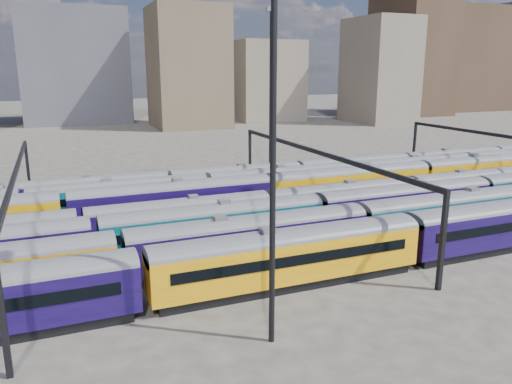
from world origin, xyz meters
name	(u,v)px	position (x,y,z in m)	size (l,w,h in m)	color
ground	(231,230)	(0.00, 0.00, 0.00)	(500.00, 500.00, 0.00)	#3E3934
rake_0	(506,219)	(22.24, -15.00, 2.93)	(158.06, 3.30, 5.57)	black
rake_1	(251,235)	(-1.69, -10.00, 2.82)	(152.64, 3.19, 5.38)	black
rake_2	(215,221)	(-3.26, -5.00, 2.80)	(151.22, 3.16, 5.32)	black
rake_3	(81,224)	(-14.99, 0.00, 2.47)	(114.62, 2.80, 4.70)	black
rake_4	(173,197)	(-4.96, 5.00, 2.93)	(113.03, 3.31, 5.59)	black
rake_5	(207,186)	(0.35, 10.00, 2.67)	(123.69, 3.02, 5.08)	black
rake_6	(298,171)	(15.48, 15.00, 2.42)	(112.50, 2.75, 4.61)	black
gantry_1	(17,184)	(-20.00, 0.00, 6.79)	(0.35, 40.35, 8.03)	black
gantry_2	(316,161)	(10.00, 0.00, 6.79)	(0.35, 40.35, 8.03)	black
mast_2	(273,118)	(-5.00, -22.00, 13.97)	(1.40, 0.50, 25.60)	black
mast_3	(271,87)	(15.00, 24.00, 13.97)	(1.40, 0.50, 25.60)	black
skyline	(406,57)	(104.75, 105.73, 20.83)	(399.22, 60.48, 50.03)	#665B4C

